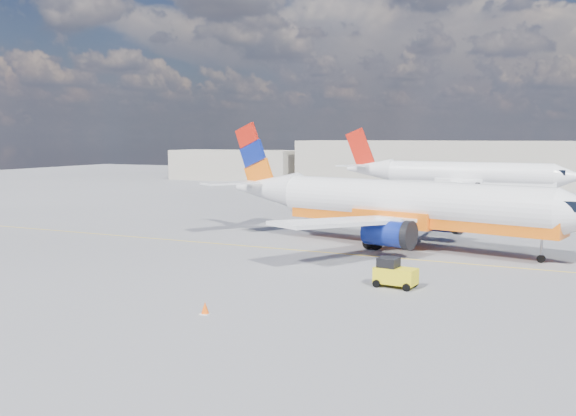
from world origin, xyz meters
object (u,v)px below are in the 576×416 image
at_px(second_jet, 461,176).
at_px(traffic_cone, 205,308).
at_px(main_jet, 398,204).
at_px(gse_tug, 394,273).

xyz_separation_m(second_jet, traffic_cone, (-1.19, -64.70, -3.06)).
distance_m(main_jet, traffic_cone, 23.83).
xyz_separation_m(main_jet, gse_tug, (3.51, -13.75, -2.59)).
height_order(gse_tug, traffic_cone, gse_tug).
distance_m(second_jet, gse_tug, 55.44).
relative_size(main_jet, traffic_cone, 52.97).
bearing_deg(second_jet, gse_tug, -82.17).
distance_m(second_jet, traffic_cone, 64.79).
bearing_deg(main_jet, traffic_cone, -86.26).
height_order(main_jet, traffic_cone, main_jet).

